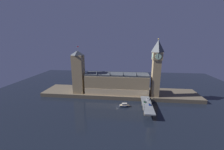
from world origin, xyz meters
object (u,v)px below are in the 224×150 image
(car_northbound_lead, at_px, (145,102))
(boat_upstream, at_px, (124,105))
(pedestrian_far_rail, at_px, (142,98))
(victoria_tower, at_px, (78,72))
(street_lamp_mid, at_px, (152,101))
(car_southbound_trail, at_px, (148,99))
(clock_tower, at_px, (156,67))
(pedestrian_mid_walk, at_px, (151,103))
(pedestrian_near_rail, at_px, (144,107))
(car_southbound_lead, at_px, (150,104))
(street_lamp_near, at_px, (144,106))

(car_northbound_lead, bearing_deg, boat_upstream, 177.05)
(car_northbound_lead, xyz_separation_m, pedestrian_far_rail, (-2.32, 9.90, 0.25))
(victoria_tower, distance_m, street_lamp_mid, 103.70)
(car_southbound_trail, bearing_deg, car_northbound_lead, -121.97)
(clock_tower, xyz_separation_m, car_northbound_lead, (-15.96, -27.04, -36.33))
(pedestrian_mid_walk, xyz_separation_m, pedestrian_far_rail, (-9.27, 14.11, -0.06))
(victoria_tower, bearing_deg, car_southbound_trail, -13.24)
(pedestrian_near_rail, distance_m, street_lamp_mid, 14.10)
(clock_tower, height_order, car_southbound_lead, clock_tower)
(victoria_tower, height_order, car_northbound_lead, victoria_tower)
(car_northbound_lead, relative_size, car_southbound_lead, 1.15)
(clock_tower, distance_m, car_northbound_lead, 48.02)
(car_northbound_lead, height_order, boat_upstream, car_northbound_lead)
(clock_tower, height_order, pedestrian_far_rail, clock_tower)
(pedestrian_far_rail, height_order, street_lamp_mid, street_lamp_mid)
(pedestrian_far_rail, xyz_separation_m, boat_upstream, (-20.81, -8.71, -6.74))
(victoria_tower, height_order, pedestrian_near_rail, victoria_tower)
(boat_upstream, bearing_deg, pedestrian_far_rail, 22.72)
(victoria_tower, relative_size, street_lamp_near, 9.04)
(clock_tower, bearing_deg, boat_upstream, -146.52)
(victoria_tower, distance_m, street_lamp_near, 100.66)
(car_southbound_lead, relative_size, car_southbound_trail, 0.98)
(victoria_tower, bearing_deg, boat_upstream, -23.36)
(victoria_tower, bearing_deg, pedestrian_far_rail, -12.70)
(victoria_tower, bearing_deg, pedestrian_near_rail, -26.78)
(car_northbound_lead, relative_size, street_lamp_mid, 0.64)
(clock_tower, distance_m, car_southbound_trail, 42.81)
(pedestrian_far_rail, relative_size, street_lamp_mid, 0.24)
(car_northbound_lead, bearing_deg, street_lamp_near, -98.09)
(clock_tower, bearing_deg, car_southbound_lead, -108.42)
(street_lamp_mid, bearing_deg, pedestrian_mid_walk, 156.17)
(boat_upstream, bearing_deg, street_lamp_mid, -10.37)
(car_southbound_lead, height_order, street_lamp_near, street_lamp_near)
(pedestrian_far_rail, relative_size, boat_upstream, 0.12)
(street_lamp_near, xyz_separation_m, boat_upstream, (-20.41, 20.29, -10.35))
(pedestrian_near_rail, xyz_separation_m, boat_upstream, (-20.81, 15.22, -6.70))
(boat_upstream, bearing_deg, car_northbound_lead, -2.95)
(car_southbound_lead, distance_m, pedestrian_near_rail, 9.91)
(pedestrian_mid_walk, relative_size, boat_upstream, 0.13)
(car_southbound_lead, bearing_deg, pedestrian_mid_walk, 50.01)
(car_northbound_lead, relative_size, street_lamp_near, 0.62)
(street_lamp_mid, bearing_deg, street_lamp_near, -124.37)
(car_northbound_lead, distance_m, pedestrian_far_rail, 10.17)
(clock_tower, height_order, car_southbound_trail, clock_tower)
(car_northbound_lead, distance_m, car_southbound_lead, 8.37)
(street_lamp_mid, bearing_deg, boat_upstream, 169.63)
(clock_tower, xyz_separation_m, boat_upstream, (-39.08, -25.85, -42.81))
(car_northbound_lead, relative_size, pedestrian_far_rail, 2.69)
(clock_tower, bearing_deg, victoria_tower, 178.80)
(pedestrian_far_rail, bearing_deg, car_southbound_lead, -67.61)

